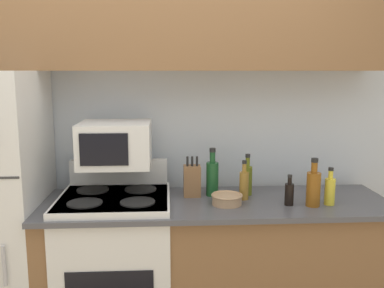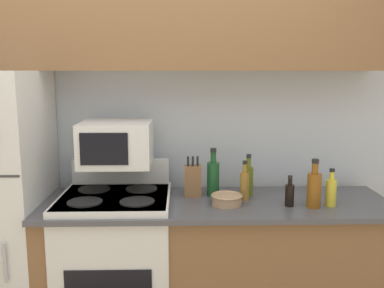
% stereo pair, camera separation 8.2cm
% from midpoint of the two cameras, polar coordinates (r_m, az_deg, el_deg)
% --- Properties ---
extents(wall_back, '(8.00, 0.05, 2.55)m').
position_cam_midpoint_polar(wall_back, '(2.89, -2.69, 1.77)').
color(wall_back, silver).
rests_on(wall_back, ground_plane).
extents(lower_cabinets, '(2.07, 0.64, 0.91)m').
position_cam_midpoint_polar(lower_cabinets, '(2.76, 4.12, -16.55)').
color(lower_cabinets, brown).
rests_on(lower_cabinets, ground_plane).
extents(upper_cabinets, '(2.70, 0.30, 0.65)m').
position_cam_midpoint_polar(upper_cabinets, '(2.71, -2.90, 16.68)').
color(upper_cabinets, brown).
rests_on(upper_cabinets, refrigerator).
extents(stove, '(0.65, 0.63, 1.11)m').
position_cam_midpoint_polar(stove, '(2.75, -9.10, -15.99)').
color(stove, white).
rests_on(stove, ground_plane).
extents(microwave, '(0.42, 0.39, 0.26)m').
position_cam_midpoint_polar(microwave, '(2.61, -9.16, 0.08)').
color(microwave, white).
rests_on(microwave, stove).
extents(knife_block, '(0.10, 0.09, 0.25)m').
position_cam_midpoint_polar(knife_block, '(2.65, 0.99, -4.90)').
color(knife_block, brown).
rests_on(knife_block, lower_cabinets).
extents(bowl, '(0.18, 0.18, 0.06)m').
position_cam_midpoint_polar(bowl, '(2.51, 5.59, -7.35)').
color(bowl, tan).
rests_on(bowl, lower_cabinets).
extents(bottle_soy_sauce, '(0.05, 0.05, 0.18)m').
position_cam_midpoint_polar(bottle_soy_sauce, '(2.53, 13.79, -6.52)').
color(bottle_soy_sauce, black).
rests_on(bottle_soy_sauce, lower_cabinets).
extents(bottle_olive_oil, '(0.06, 0.06, 0.26)m').
position_cam_midpoint_polar(bottle_olive_oil, '(2.69, 8.39, -4.68)').
color(bottle_olive_oil, '#5B6619').
rests_on(bottle_olive_oil, lower_cabinets).
extents(bottle_vinegar, '(0.06, 0.06, 0.24)m').
position_cam_midpoint_polar(bottle_vinegar, '(2.60, 7.91, -5.39)').
color(bottle_vinegar, olive).
rests_on(bottle_vinegar, lower_cabinets).
extents(bottle_cooking_spray, '(0.06, 0.06, 0.22)m').
position_cam_midpoint_polar(bottle_cooking_spray, '(2.60, 18.91, -6.01)').
color(bottle_cooking_spray, gold).
rests_on(bottle_cooking_spray, lower_cabinets).
extents(bottle_wine_green, '(0.08, 0.08, 0.30)m').
position_cam_midpoint_polar(bottle_wine_green, '(2.66, 3.72, -4.44)').
color(bottle_wine_green, '#194C23').
rests_on(bottle_wine_green, lower_cabinets).
extents(bottle_whiskey, '(0.08, 0.08, 0.28)m').
position_cam_midpoint_polar(bottle_whiskey, '(2.54, 16.86, -5.71)').
color(bottle_whiskey, brown).
rests_on(bottle_whiskey, lower_cabinets).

